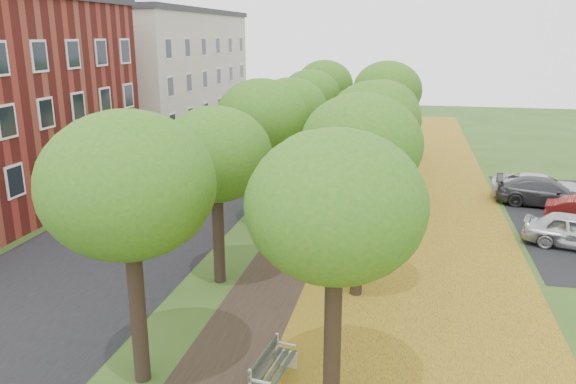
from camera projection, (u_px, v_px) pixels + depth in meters
The scene contains 9 objects.
street_asphalt at pixel (180, 201), 29.42m from camera, with size 8.00×70.00×0.01m, color black.
footpath at pixel (321, 210), 27.89m from camera, with size 3.20×70.00×0.01m, color black.
leaf_verge at pixel (424, 217), 26.87m from camera, with size 7.50×70.00×0.01m, color #AB881F.
tree_row_west at pixel (278, 113), 27.05m from camera, with size 3.99×33.99×6.47m.
tree_row_east at pixel (378, 116), 26.07m from camera, with size 3.99×33.99×6.47m.
building_cream at pixel (155, 74), 46.88m from camera, with size 10.30×20.30×10.40m.
bench at pixel (272, 369), 13.83m from camera, with size 0.82×1.97×0.90m.
car_grey at pixel (545, 192), 28.44m from camera, with size 1.95×4.81×1.40m, color #36363B.
car_white at pixel (542, 188), 29.21m from camera, with size 2.30×4.99×1.39m, color silver.
Camera 1 is at (4.02, -11.35, 8.42)m, focal length 35.00 mm.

